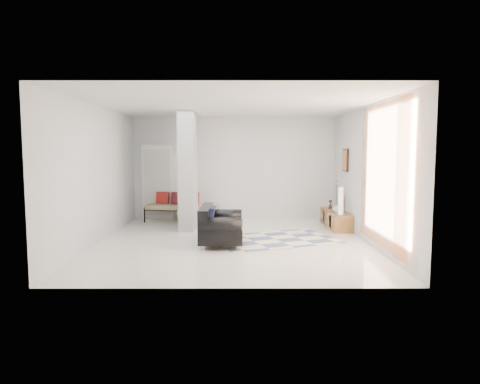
{
  "coord_description": "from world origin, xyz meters",
  "views": [
    {
      "loc": [
        0.13,
        -8.71,
        1.89
      ],
      "look_at": [
        0.15,
        0.6,
        0.98
      ],
      "focal_mm": 32.0,
      "sensor_mm": 36.0,
      "label": 1
    }
  ],
  "objects": [
    {
      "name": "wall_front",
      "position": [
        0.0,
        -3.0,
        1.4
      ],
      "size": [
        6.0,
        0.0,
        6.0
      ],
      "primitive_type": "plane",
      "rotation": [
        -1.57,
        0.0,
        0.0
      ],
      "color": "silver",
      "rests_on": "ground"
    },
    {
      "name": "partition_column",
      "position": [
        -1.1,
        1.6,
        1.4
      ],
      "size": [
        0.35,
        1.2,
        2.8
      ],
      "primitive_type": "cube",
      "color": "#9A9EA1",
      "rests_on": "floor"
    },
    {
      "name": "bronze_figurine",
      "position": [
        2.47,
        2.13,
        0.51
      ],
      "size": [
        0.12,
        0.12,
        0.23
      ],
      "primitive_type": null,
      "rotation": [
        0.0,
        0.0,
        -0.08
      ],
      "color": "black",
      "rests_on": "media_console"
    },
    {
      "name": "curtain",
      "position": [
        2.67,
        -1.15,
        1.45
      ],
      "size": [
        0.0,
        2.55,
        2.55
      ],
      "primitive_type": "plane",
      "rotation": [
        1.57,
        0.0,
        1.57
      ],
      "color": "orange",
      "rests_on": "wall_right"
    },
    {
      "name": "wall_left",
      "position": [
        -2.75,
        0.0,
        1.4
      ],
      "size": [
        0.0,
        6.0,
        6.0
      ],
      "primitive_type": "plane",
      "rotation": [
        1.57,
        0.0,
        1.57
      ],
      "color": "silver",
      "rests_on": "ground"
    },
    {
      "name": "floor",
      "position": [
        0.0,
        0.0,
        0.0
      ],
      "size": [
        6.0,
        6.0,
        0.0
      ],
      "primitive_type": "plane",
      "color": "white",
      "rests_on": "ground"
    },
    {
      "name": "wall_art",
      "position": [
        2.72,
        1.7,
        1.65
      ],
      "size": [
        0.04,
        0.45,
        0.55
      ],
      "primitive_type": "cube",
      "color": "black",
      "rests_on": "wall_right"
    },
    {
      "name": "ceiling",
      "position": [
        0.0,
        0.0,
        2.8
      ],
      "size": [
        6.0,
        6.0,
        0.0
      ],
      "primitive_type": "plane",
      "rotation": [
        3.14,
        0.0,
        0.0
      ],
      "color": "white",
      "rests_on": "wall_back"
    },
    {
      "name": "daybed",
      "position": [
        -1.42,
        2.63,
        0.41
      ],
      "size": [
        1.94,
        1.07,
        0.77
      ],
      "rotation": [
        0.0,
        0.0,
        -0.17
      ],
      "color": "black",
      "rests_on": "floor"
    },
    {
      "name": "media_console",
      "position": [
        2.52,
        1.7,
        0.21
      ],
      "size": [
        0.45,
        1.7,
        0.8
      ],
      "color": "brown",
      "rests_on": "floor"
    },
    {
      "name": "area_rug",
      "position": [
        0.9,
        0.2,
        0.01
      ],
      "size": [
        2.93,
        2.46,
        0.01
      ],
      "primitive_type": "cube",
      "rotation": [
        0.0,
        0.0,
        0.37
      ],
      "color": "beige",
      "rests_on": "floor"
    },
    {
      "name": "wall_right",
      "position": [
        2.75,
        0.0,
        1.4
      ],
      "size": [
        0.0,
        6.0,
        6.0
      ],
      "primitive_type": "plane",
      "rotation": [
        1.57,
        0.0,
        -1.57
      ],
      "color": "silver",
      "rests_on": "ground"
    },
    {
      "name": "loveseat",
      "position": [
        -0.28,
        -0.15,
        0.36
      ],
      "size": [
        0.86,
        1.45,
        0.76
      ],
      "rotation": [
        0.0,
        0.0,
        -0.01
      ],
      "color": "silver",
      "rests_on": "floor"
    },
    {
      "name": "vase",
      "position": [
        2.47,
        1.46,
        0.5
      ],
      "size": [
        0.22,
        0.22,
        0.2
      ],
      "primitive_type": "imported",
      "rotation": [
        0.0,
        0.0,
        0.16
      ],
      "color": "silver",
      "rests_on": "media_console"
    },
    {
      "name": "hallway_door",
      "position": [
        -2.1,
        2.96,
        1.02
      ],
      "size": [
        0.85,
        0.06,
        2.04
      ],
      "primitive_type": "cube",
      "color": "white",
      "rests_on": "floor"
    },
    {
      "name": "wall_back",
      "position": [
        0.0,
        3.0,
        1.4
      ],
      "size": [
        6.0,
        0.0,
        6.0
      ],
      "primitive_type": "plane",
      "rotation": [
        1.57,
        0.0,
        0.0
      ],
      "color": "silver",
      "rests_on": "ground"
    },
    {
      "name": "cylinder_lamp",
      "position": [
        2.5,
        1.16,
        0.72
      ],
      "size": [
        0.12,
        0.12,
        0.63
      ],
      "primitive_type": "cylinder",
      "color": "white",
      "rests_on": "media_console"
    }
  ]
}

